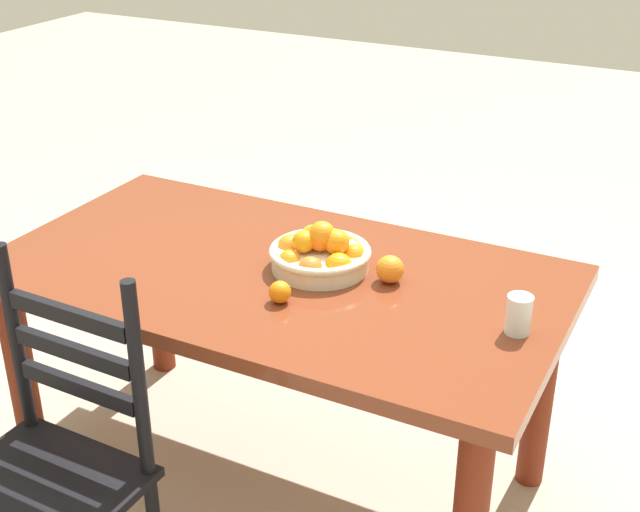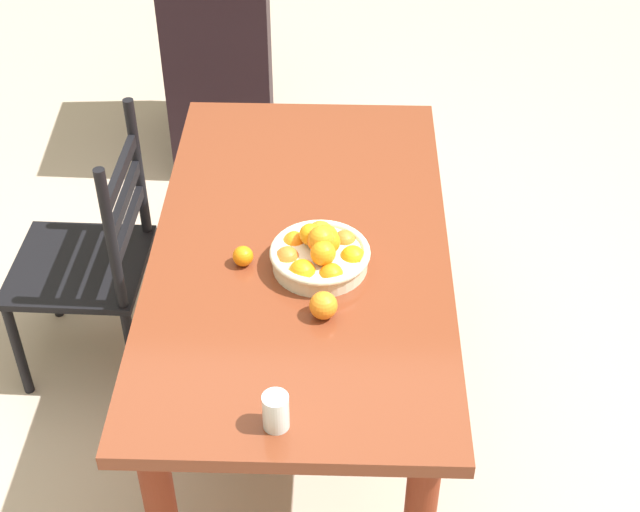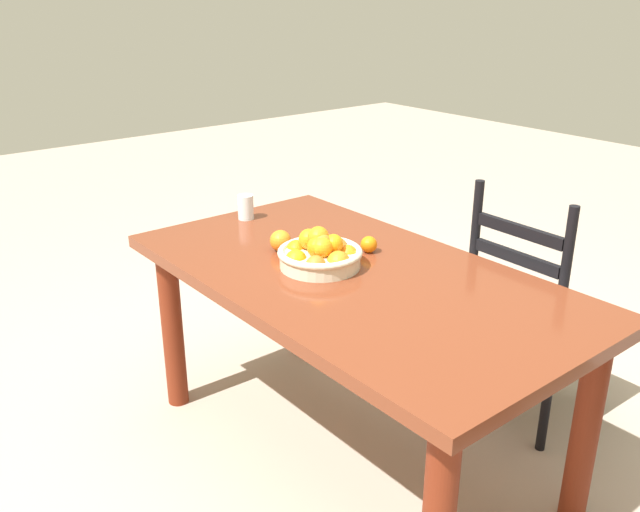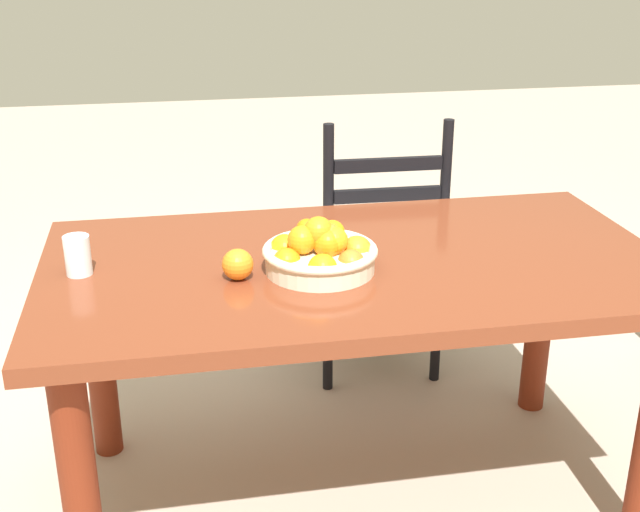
{
  "view_description": "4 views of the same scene",
  "coord_description": "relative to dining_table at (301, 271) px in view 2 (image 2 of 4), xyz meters",
  "views": [
    {
      "loc": [
        -1.12,
        1.92,
        1.87
      ],
      "look_at": [
        -0.11,
        -0.06,
        0.79
      ],
      "focal_mm": 48.64,
      "sensor_mm": 36.0,
      "label": 1
    },
    {
      "loc": [
        -2.19,
        -0.12,
        2.51
      ],
      "look_at": [
        -0.11,
        -0.06,
        0.79
      ],
      "focal_mm": 52.31,
      "sensor_mm": 36.0,
      "label": 2
    },
    {
      "loc": [
        1.58,
        -1.42,
        1.65
      ],
      "look_at": [
        -0.11,
        -0.06,
        0.79
      ],
      "focal_mm": 38.02,
      "sensor_mm": 36.0,
      "label": 3
    },
    {
      "loc": [
        -0.46,
        -1.97,
        1.57
      ],
      "look_at": [
        -0.11,
        -0.06,
        0.79
      ],
      "focal_mm": 46.32,
      "sensor_mm": 36.0,
      "label": 4
    }
  ],
  "objects": [
    {
      "name": "ground_plane",
      "position": [
        0.0,
        0.0,
        -0.63
      ],
      "size": [
        12.0,
        12.0,
        0.0
      ],
      "primitive_type": "plane",
      "color": "#B29E8C"
    },
    {
      "name": "dining_table",
      "position": [
        0.0,
        0.0,
        0.0
      ],
      "size": [
        1.64,
        0.89,
        0.75
      ],
      "color": "brown",
      "rests_on": "ground"
    },
    {
      "name": "chair_near_window",
      "position": [
        0.25,
        0.73,
        -0.18
      ],
      "size": [
        0.47,
        0.47,
        0.97
      ],
      "rotation": [
        0.0,
        0.0,
        3.12
      ],
      "color": "black",
      "rests_on": "ground"
    },
    {
      "name": "cabinet",
      "position": [
        1.72,
        0.45,
        -0.14
      ],
      "size": [
        0.71,
        0.5,
        1.0
      ],
      "primitive_type": "cube",
      "rotation": [
        0.0,
        0.0,
        0.06
      ],
      "color": "black",
      "rests_on": "ground"
    },
    {
      "name": "fruit_bowl",
      "position": [
        -0.11,
        -0.06,
        0.16
      ],
      "size": [
        0.29,
        0.29,
        0.15
      ],
      "color": "beige",
      "rests_on": "dining_table"
    },
    {
      "name": "orange_loose_0",
      "position": [
        -0.32,
        -0.08,
        0.15
      ],
      "size": [
        0.08,
        0.08,
        0.08
      ],
      "primitive_type": "sphere",
      "color": "orange",
      "rests_on": "dining_table"
    },
    {
      "name": "orange_loose_1",
      "position": [
        -0.1,
        0.16,
        0.14
      ],
      "size": [
        0.06,
        0.06,
        0.06
      ],
      "primitive_type": "sphere",
      "color": "orange",
      "rests_on": "dining_table"
    },
    {
      "name": "drinking_glass",
      "position": [
        -0.71,
        0.03,
        0.16
      ],
      "size": [
        0.07,
        0.07,
        0.1
      ],
      "primitive_type": "cylinder",
      "color": "silver",
      "rests_on": "dining_table"
    }
  ]
}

